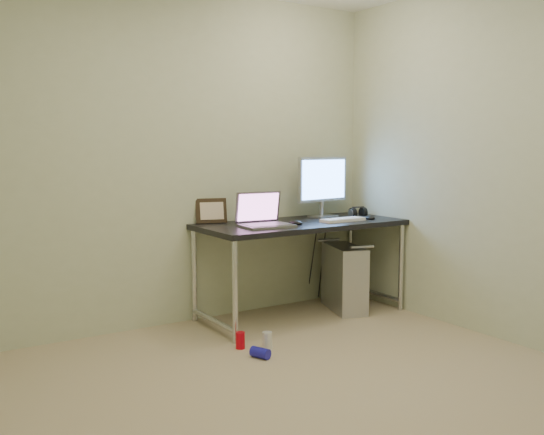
{
  "coord_description": "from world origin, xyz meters",
  "views": [
    {
      "loc": [
        -1.82,
        -2.43,
        1.33
      ],
      "look_at": [
        0.43,
        1.04,
        0.85
      ],
      "focal_mm": 40.0,
      "sensor_mm": 36.0,
      "label": 1
    }
  ],
  "objects": [
    {
      "name": "floor",
      "position": [
        0.0,
        0.0,
        0.0
      ],
      "size": [
        3.5,
        3.5,
        0.0
      ],
      "primitive_type": "plane",
      "color": "tan",
      "rests_on": "ground"
    },
    {
      "name": "wall_back",
      "position": [
        0.0,
        1.75,
        1.25
      ],
      "size": [
        3.5,
        0.02,
        2.5
      ],
      "primitive_type": "cube",
      "color": "beige",
      "rests_on": "ground"
    },
    {
      "name": "wall_right",
      "position": [
        1.75,
        0.0,
        1.25
      ],
      "size": [
        0.02,
        3.5,
        2.5
      ],
      "primitive_type": "cube",
      "color": "beige",
      "rests_on": "ground"
    },
    {
      "name": "desk",
      "position": [
        0.93,
        1.39,
        0.67
      ],
      "size": [
        1.63,
        0.72,
        0.75
      ],
      "color": "black",
      "rests_on": "ground"
    },
    {
      "name": "tower_computer",
      "position": [
        1.33,
        1.34,
        0.27
      ],
      "size": [
        0.38,
        0.56,
        0.57
      ],
      "rotation": [
        0.0,
        0.0,
        -0.33
      ],
      "color": "#B7B8BC",
      "rests_on": "ground"
    },
    {
      "name": "cable_a",
      "position": [
        1.28,
        1.7,
        0.4
      ],
      "size": [
        0.01,
        0.16,
        0.69
      ],
      "primitive_type": "cylinder",
      "rotation": [
        0.21,
        0.0,
        0.0
      ],
      "color": "black",
      "rests_on": "ground"
    },
    {
      "name": "cable_b",
      "position": [
        1.37,
        1.68,
        0.38
      ],
      "size": [
        0.02,
        0.11,
        0.71
      ],
      "primitive_type": "cylinder",
      "rotation": [
        0.14,
        0.0,
        0.09
      ],
      "color": "black",
      "rests_on": "ground"
    },
    {
      "name": "can_red",
      "position": [
        0.13,
        0.96,
        0.06
      ],
      "size": [
        0.08,
        0.08,
        0.11
      ],
      "primitive_type": "cylinder",
      "rotation": [
        0.0,
        0.0,
        -0.39
      ],
      "color": "red",
      "rests_on": "ground"
    },
    {
      "name": "can_white",
      "position": [
        0.26,
        0.84,
        0.06
      ],
      "size": [
        0.08,
        0.08,
        0.12
      ],
      "primitive_type": "cylinder",
      "rotation": [
        0.0,
        0.0,
        0.18
      ],
      "color": "silver",
      "rests_on": "ground"
    },
    {
      "name": "can_blue",
      "position": [
        0.14,
        0.73,
        0.03
      ],
      "size": [
        0.11,
        0.14,
        0.07
      ],
      "primitive_type": "cylinder",
      "rotation": [
        1.57,
        0.0,
        0.38
      ],
      "color": "#1E1AB5",
      "rests_on": "ground"
    },
    {
      "name": "laptop",
      "position": [
        0.54,
        1.33,
        0.81
      ],
      "size": [
        0.39,
        0.33,
        0.25
      ],
      "rotation": [
        0.0,
        0.0,
        -0.08
      ],
      "color": "#A2A3A9",
      "rests_on": "desk"
    },
    {
      "name": "monitor",
      "position": [
        1.27,
        1.56,
        1.04
      ],
      "size": [
        0.53,
        0.18,
        0.5
      ],
      "rotation": [
        0.0,
        0.0,
        0.13
      ],
      "color": "#A2A3A9",
      "rests_on": "desk"
    },
    {
      "name": "keyboard",
      "position": [
        1.23,
        1.25,
        0.76
      ],
      "size": [
        0.38,
        0.14,
        0.02
      ],
      "primitive_type": "cube",
      "rotation": [
        0.0,
        0.0,
        0.04
      ],
      "color": "white",
      "rests_on": "desk"
    },
    {
      "name": "mouse_right",
      "position": [
        1.51,
        1.24,
        0.77
      ],
      "size": [
        0.08,
        0.12,
        0.04
      ],
      "primitive_type": "ellipsoid",
      "rotation": [
        0.0,
        0.0,
        -0.07
      ],
      "color": "black",
      "rests_on": "desk"
    },
    {
      "name": "mouse_left",
      "position": [
        0.8,
        1.29,
        0.77
      ],
      "size": [
        0.1,
        0.13,
        0.04
      ],
      "primitive_type": "ellipsoid",
      "rotation": [
        0.0,
        0.0,
        0.17
      ],
      "color": "black",
      "rests_on": "desk"
    },
    {
      "name": "headphones",
      "position": [
        1.59,
        1.48,
        0.78
      ],
      "size": [
        0.15,
        0.09,
        0.1
      ],
      "rotation": [
        0.0,
        0.0,
        -0.12
      ],
      "color": "black",
      "rests_on": "desk"
    },
    {
      "name": "picture_frame",
      "position": [
        0.31,
        1.71,
        0.85
      ],
      "size": [
        0.25,
        0.13,
        0.19
      ],
      "primitive_type": "cube",
      "rotation": [
        -0.21,
        0.0,
        -0.28
      ],
      "color": "black",
      "rests_on": "desk"
    },
    {
      "name": "webcam",
      "position": [
        0.55,
        1.63,
        0.85
      ],
      "size": [
        0.05,
        0.04,
        0.13
      ],
      "rotation": [
        0.0,
        0.0,
        -0.23
      ],
      "color": "silver",
      "rests_on": "desk"
    }
  ]
}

